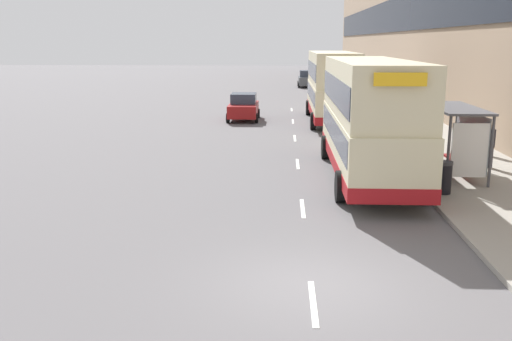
{
  "coord_description": "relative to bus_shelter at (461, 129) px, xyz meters",
  "views": [
    {
      "loc": [
        -0.62,
        -11.01,
        4.93
      ],
      "look_at": [
        -2.06,
        18.95,
        -1.88
      ],
      "focal_mm": 40.0,
      "sensor_mm": 36.0,
      "label": 1
    }
  ],
  "objects": [
    {
      "name": "lane_mark_2",
      "position": [
        -5.77,
        2.39,
        -1.87
      ],
      "size": [
        0.12,
        2.0,
        0.01
      ],
      "color": "silver",
      "rests_on": "ground_plane"
    },
    {
      "name": "lane_mark_0",
      "position": [
        -5.77,
        -10.39,
        -1.87
      ],
      "size": [
        0.12,
        2.0,
        0.01
      ],
      "color": "silver",
      "rests_on": "ground_plane"
    },
    {
      "name": "car_1",
      "position": [
        -8.93,
        15.7,
        -1.04
      ],
      "size": [
        1.97,
        3.91,
        1.69
      ],
      "rotation": [
        0.0,
        0.0,
        3.14
      ],
      "color": "maroon",
      "rests_on": "ground_plane"
    },
    {
      "name": "lane_mark_3",
      "position": [
        -5.77,
        8.78,
        -1.87
      ],
      "size": [
        0.12,
        2.0,
        0.01
      ],
      "color": "silver",
      "rests_on": "ground_plane"
    },
    {
      "name": "lane_mark_1",
      "position": [
        -5.77,
        -4.0,
        -1.87
      ],
      "size": [
        0.12,
        2.0,
        0.01
      ],
      "color": "silver",
      "rests_on": "ground_plane"
    },
    {
      "name": "ground_plane",
      "position": [
        -5.77,
        -9.57,
        -1.88
      ],
      "size": [
        220.0,
        220.0,
        0.0
      ],
      "primitive_type": "plane",
      "color": "#5B595B"
    },
    {
      "name": "bus_shelter",
      "position": [
        0.0,
        0.0,
        0.0
      ],
      "size": [
        1.6,
        4.2,
        2.48
      ],
      "color": "#4C4C51",
      "rests_on": "ground_plane"
    },
    {
      "name": "lane_mark_4",
      "position": [
        -5.77,
        15.16,
        -1.87
      ],
      "size": [
        0.12,
        2.0,
        0.01
      ],
      "color": "silver",
      "rests_on": "ground_plane"
    },
    {
      "name": "terrace_facade",
      "position": [
        4.72,
        28.93,
        6.09
      ],
      "size": [
        3.1,
        93.0,
        15.94
      ],
      "color": "#9E846B",
      "rests_on": "ground_plane"
    },
    {
      "name": "litter_bin",
      "position": [
        -1.22,
        -2.51,
        -1.21
      ],
      "size": [
        0.55,
        0.55,
        1.05
      ],
      "color": "black",
      "rests_on": "ground_plane"
    },
    {
      "name": "car_0",
      "position": [
        -3.87,
        42.96,
        -0.98
      ],
      "size": [
        1.9,
        4.16,
        1.83
      ],
      "color": "#4C5156",
      "rests_on": "ground_plane"
    },
    {
      "name": "pedestrian_1",
      "position": [
        1.6,
        1.44,
        -0.86
      ],
      "size": [
        0.34,
        0.34,
        1.72
      ],
      "color": "#23232D",
      "rests_on": "ground_plane"
    },
    {
      "name": "pavement",
      "position": [
        0.73,
        28.93,
        -1.81
      ],
      "size": [
        5.0,
        93.0,
        0.14
      ],
      "color": "gray",
      "rests_on": "ground_plane"
    },
    {
      "name": "lane_mark_5",
      "position": [
        -5.77,
        21.55,
        -1.87
      ],
      "size": [
        0.12,
        2.0,
        0.01
      ],
      "color": "silver",
      "rests_on": "ground_plane"
    },
    {
      "name": "double_decker_bus_ahead",
      "position": [
        -3.41,
        15.04,
        0.41
      ],
      "size": [
        2.85,
        10.37,
        4.3
      ],
      "color": "beige",
      "rests_on": "ground_plane"
    },
    {
      "name": "pedestrian_2",
      "position": [
        2.19,
        4.36,
        -0.79
      ],
      "size": [
        0.37,
        0.37,
        1.84
      ],
      "color": "#23232D",
      "rests_on": "ground_plane"
    },
    {
      "name": "double_decker_bus_near",
      "position": [
        -3.3,
        0.05,
        0.41
      ],
      "size": [
        2.85,
        10.51,
        4.3
      ],
      "color": "beige",
      "rests_on": "ground_plane"
    }
  ]
}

